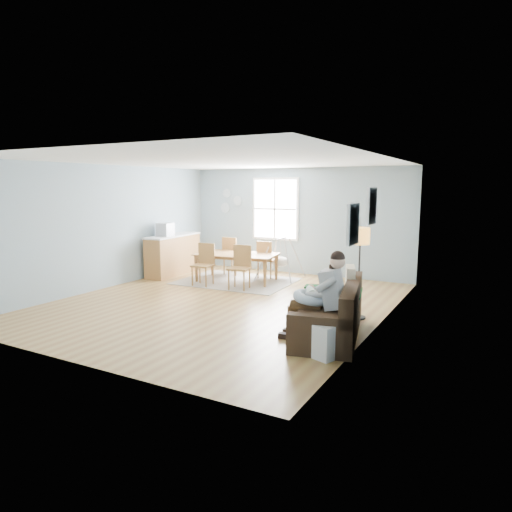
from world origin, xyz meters
The scene contains 22 objects.
room centered at (0.00, 0.00, 2.42)m, with size 8.40×9.40×3.90m.
window centered at (-0.60, 3.46, 1.65)m, with size 1.32×0.08×1.62m.
pictures centered at (2.97, -1.05, 1.85)m, with size 0.05×1.34×0.74m.
wall_plates centered at (-2.00, 3.47, 1.83)m, with size 0.67×0.02×0.66m.
sofa centered at (2.51, -0.88, 0.29)m, with size 1.29×2.17×0.82m.
green_throw centered at (2.28, -0.23, 0.52)m, with size 0.93×0.77×0.04m, color #124F1D.
beige_pillow centered at (2.60, -0.31, 0.74)m, with size 0.13×0.48×0.48m, color #B5AC8A.
father centered at (2.45, -1.19, 0.71)m, with size 0.98×0.49×1.34m.
nursing_pillow centered at (2.30, -1.22, 0.64)m, with size 0.53×0.53×0.14m, color #A2B5CB.
infant centered at (2.28, -1.19, 0.72)m, with size 0.26×0.37×0.14m.
toddler centered at (2.39, -0.71, 0.69)m, with size 0.53×0.31×0.79m.
floor_lamp centered at (2.59, 0.21, 1.29)m, with size 0.31×0.31×1.55m.
storage_cube centered at (2.69, -1.75, 0.23)m, with size 0.51×0.48×0.45m.
rug centered at (-0.82, 1.83, 0.01)m, with size 2.61×1.98×0.01m, color #9F9992.
dining_table centered at (-0.82, 1.83, 0.33)m, with size 1.88×1.05×0.66m, color brown.
chair_sw centered at (-1.26, 1.17, 0.54)m, with size 0.47×0.47×0.95m.
chair_se centered at (-0.33, 1.21, 0.55)m, with size 0.50×0.50×0.96m.
chair_nw centered at (-1.32, 2.45, 0.56)m, with size 0.46×0.46×0.97m.
chair_ne centered at (-0.38, 2.50, 0.52)m, with size 0.44×0.44×0.92m.
counter centered at (-2.70, 1.84, 0.52)m, with size 0.67×1.86×1.02m.
monitor centered at (-2.66, 1.50, 1.18)m, with size 0.35×0.33×0.32m.
baby_swing centered at (-0.03, 2.62, 0.44)m, with size 1.01×1.02×0.99m.
Camera 1 is at (4.69, -7.26, 2.23)m, focal length 32.00 mm.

